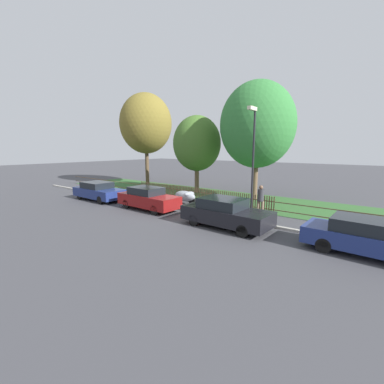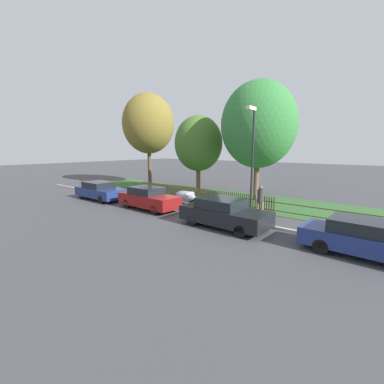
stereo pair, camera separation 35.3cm
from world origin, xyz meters
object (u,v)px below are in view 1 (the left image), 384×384
object	(u,v)px
covered_motorcycle	(185,196)
pedestrian_near_fence	(261,199)
parked_car_silver_hatchback	(99,191)
street_lamp	(253,151)
parked_car_navy_estate	(225,213)
parked_car_black_saloon	(148,198)
tree_behind_motorcycle	(197,144)
parked_car_red_compact	(371,238)
tree_nearest_kerb	(146,124)
tree_mid_park	(257,125)

from	to	relation	value
covered_motorcycle	pedestrian_near_fence	size ratio (longest dim) A/B	1.07
parked_car_silver_hatchback	street_lamp	bearing A→B (deg)	9.57
parked_car_silver_hatchback	street_lamp	xyz separation A→B (m)	(11.57, 1.95, 3.05)
parked_car_navy_estate	street_lamp	xyz separation A→B (m)	(0.43, 1.97, 3.01)
parked_car_black_saloon	tree_behind_motorcycle	xyz separation A→B (m)	(-1.37, 7.10, 3.57)
parked_car_red_compact	tree_nearest_kerb	world-z (taller)	tree_nearest_kerb
pedestrian_near_fence	street_lamp	distance (m)	2.97
tree_nearest_kerb	parked_car_red_compact	bearing A→B (deg)	-21.64
parked_car_black_saloon	street_lamp	distance (m)	7.18
parked_car_navy_estate	tree_behind_motorcycle	size ratio (longest dim) A/B	0.67
parked_car_black_saloon	tree_behind_motorcycle	size ratio (longest dim) A/B	0.65
tree_behind_motorcycle	tree_mid_park	distance (m)	5.58
tree_nearest_kerb	tree_mid_park	size ratio (longest dim) A/B	1.11
covered_motorcycle	tree_nearest_kerb	world-z (taller)	tree_nearest_kerb
parked_car_black_saloon	tree_mid_park	bearing A→B (deg)	61.83
tree_mid_park	parked_car_navy_estate	bearing A→B (deg)	-76.54
parked_car_silver_hatchback	parked_car_navy_estate	xyz separation A→B (m)	(11.13, -0.02, 0.03)
street_lamp	tree_behind_motorcycle	bearing A→B (deg)	145.13
pedestrian_near_fence	parked_car_black_saloon	bearing A→B (deg)	11.71
tree_mid_park	tree_nearest_kerb	bearing A→B (deg)	175.52
tree_nearest_kerb	pedestrian_near_fence	distance (m)	17.20
parked_car_navy_estate	pedestrian_near_fence	bearing A→B (deg)	82.39
parked_car_navy_estate	tree_behind_motorcycle	distance (m)	10.86
pedestrian_near_fence	tree_mid_park	bearing A→B (deg)	-75.22
covered_motorcycle	tree_behind_motorcycle	world-z (taller)	tree_behind_motorcycle
parked_car_red_compact	tree_nearest_kerb	bearing A→B (deg)	160.34
parked_car_silver_hatchback	tree_mid_park	world-z (taller)	tree_mid_park
parked_car_silver_hatchback	tree_mid_park	bearing A→B (deg)	38.46
parked_car_silver_hatchback	tree_mid_park	xyz separation A→B (m)	(9.35, 7.42, 4.89)
parked_car_navy_estate	tree_nearest_kerb	world-z (taller)	tree_nearest_kerb
tree_behind_motorcycle	tree_mid_park	bearing A→B (deg)	1.60
parked_car_navy_estate	tree_mid_park	size ratio (longest dim) A/B	0.52
tree_nearest_kerb	street_lamp	distance (m)	16.89
parked_car_black_saloon	pedestrian_near_fence	world-z (taller)	pedestrian_near_fence
tree_nearest_kerb	parked_car_navy_estate	bearing A→B (deg)	-29.63
parked_car_silver_hatchback	parked_car_red_compact	world-z (taller)	parked_car_silver_hatchback
covered_motorcycle	parked_car_navy_estate	bearing A→B (deg)	-27.09
street_lamp	covered_motorcycle	bearing A→B (deg)	170.31
parked_car_black_saloon	street_lamp	world-z (taller)	street_lamp
parked_car_black_saloon	pedestrian_near_fence	distance (m)	7.00
street_lamp	parked_car_black_saloon	bearing A→B (deg)	-164.18
parked_car_navy_estate	parked_car_red_compact	distance (m)	6.00
parked_car_silver_hatchback	parked_car_navy_estate	distance (m)	11.13
parked_car_black_saloon	parked_car_navy_estate	world-z (taller)	parked_car_navy_estate
covered_motorcycle	pedestrian_near_fence	bearing A→B (deg)	6.05
parked_car_black_saloon	covered_motorcycle	world-z (taller)	parked_car_black_saloon
pedestrian_near_fence	covered_motorcycle	bearing A→B (deg)	-10.49
parked_car_navy_estate	tree_behind_motorcycle	world-z (taller)	tree_behind_motorcycle
parked_car_black_saloon	pedestrian_near_fence	bearing A→B (deg)	26.00
parked_car_silver_hatchback	tree_behind_motorcycle	xyz separation A→B (m)	(3.92, 7.27, 3.60)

